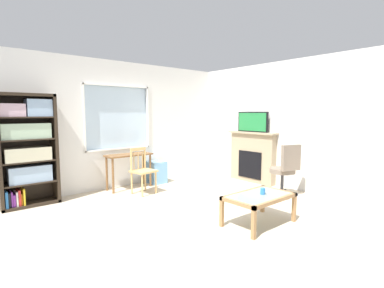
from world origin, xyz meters
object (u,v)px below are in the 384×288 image
(plastic_drawer_unit, at_px, (156,172))
(office_chair, at_px, (286,167))
(wooden_chair, at_px, (142,170))
(sippy_cup, at_px, (263,191))
(tv, at_px, (253,122))
(desk_under_window, at_px, (129,160))
(bookshelf, at_px, (27,147))
(fireplace, at_px, (252,157))
(coffee_table, at_px, (259,199))

(plastic_drawer_unit, distance_m, office_chair, 2.81)
(wooden_chair, xyz_separation_m, sippy_cup, (0.50, -2.47, 0.01))
(wooden_chair, xyz_separation_m, tv, (2.43, -0.77, 0.91))
(desk_under_window, xyz_separation_m, plastic_drawer_unit, (0.70, 0.05, -0.35))
(tv, relative_size, sippy_cup, 8.98)
(sippy_cup, bearing_deg, desk_under_window, 99.79)
(bookshelf, relative_size, tv, 2.36)
(office_chair, height_order, sippy_cup, office_chair)
(fireplace, xyz_separation_m, office_chair, (-0.48, -1.16, -0.02))
(office_chair, relative_size, sippy_cup, 11.11)
(plastic_drawer_unit, relative_size, office_chair, 0.49)
(plastic_drawer_unit, xyz_separation_m, sippy_cup, (-0.19, -3.04, 0.23))
(fireplace, distance_m, tv, 0.80)
(wooden_chair, distance_m, fireplace, 2.57)
(desk_under_window, height_order, sippy_cup, desk_under_window)
(coffee_table, bearing_deg, desk_under_window, 98.63)
(desk_under_window, relative_size, wooden_chair, 1.07)
(fireplace, relative_size, tv, 1.55)
(coffee_table, bearing_deg, office_chair, 19.25)
(desk_under_window, height_order, fireplace, fireplace)
(tv, height_order, coffee_table, tv)
(plastic_drawer_unit, xyz_separation_m, fireplace, (1.76, -1.33, 0.33))
(tv, bearing_deg, bookshelf, 162.07)
(plastic_drawer_unit, bearing_deg, office_chair, -62.83)
(wooden_chair, xyz_separation_m, plastic_drawer_unit, (0.69, 0.56, -0.22))
(tv, bearing_deg, wooden_chair, 162.47)
(coffee_table, bearing_deg, wooden_chair, 100.09)
(plastic_drawer_unit, height_order, fireplace, fireplace)
(tv, bearing_deg, fireplace, 0.00)
(bookshelf, relative_size, fireplace, 1.52)
(coffee_table, bearing_deg, tv, 40.34)
(bookshelf, bearing_deg, fireplace, -17.86)
(desk_under_window, bearing_deg, wooden_chair, -88.48)
(bookshelf, relative_size, coffee_table, 1.92)
(bookshelf, bearing_deg, sippy_cup, -52.64)
(bookshelf, height_order, office_chair, bookshelf)
(wooden_chair, distance_m, plastic_drawer_unit, 0.92)
(desk_under_window, relative_size, tv, 1.19)
(fireplace, distance_m, sippy_cup, 2.59)
(tv, xyz_separation_m, office_chair, (-0.46, -1.16, -0.82))
(fireplace, height_order, coffee_table, fireplace)
(bookshelf, distance_m, sippy_cup, 3.93)
(bookshelf, distance_m, office_chair, 4.62)
(tv, height_order, sippy_cup, tv)
(bookshelf, relative_size, wooden_chair, 2.12)
(wooden_chair, distance_m, coffee_table, 2.50)
(plastic_drawer_unit, relative_size, tv, 0.61)
(coffee_table, distance_m, sippy_cup, 0.13)
(tv, bearing_deg, sippy_cup, -138.51)
(desk_under_window, distance_m, wooden_chair, 0.53)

